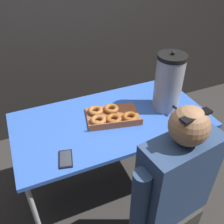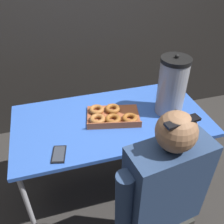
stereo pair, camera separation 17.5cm
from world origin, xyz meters
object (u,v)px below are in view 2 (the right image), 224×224
(donut_box, at_px, (111,116))
(coffee_urn, at_px, (172,86))
(cell_phone, at_px, (59,154))
(person_seated, at_px, (162,203))

(donut_box, relative_size, coffee_urn, 0.93)
(donut_box, distance_m, cell_phone, 0.48)
(coffee_urn, xyz_separation_m, person_seated, (-0.30, -0.59, -0.40))
(coffee_urn, distance_m, cell_phone, 0.89)
(donut_box, xyz_separation_m, coffee_urn, (0.43, -0.03, 0.19))
(coffee_urn, distance_m, person_seated, 0.78)
(donut_box, relative_size, person_seated, 0.34)
(cell_phone, relative_size, person_seated, 0.13)
(donut_box, xyz_separation_m, person_seated, (0.13, -0.63, -0.21))
(cell_phone, bearing_deg, donut_box, 45.66)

